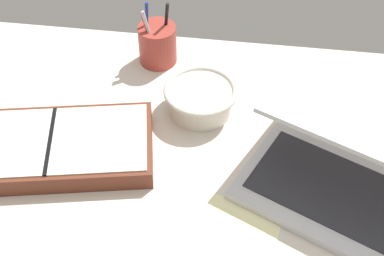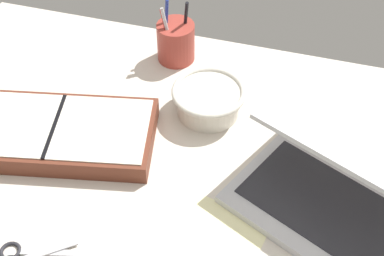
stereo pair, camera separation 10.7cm
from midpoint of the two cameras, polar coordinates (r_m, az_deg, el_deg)
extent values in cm
cube|color=beige|center=(105.91, 2.60, -7.55)|extent=(140.00, 100.00, 2.00)
cube|color=#B7B7BC|center=(106.44, 16.71, -8.28)|extent=(40.49, 35.73, 1.80)
cube|color=#232328|center=(105.64, 16.82, -7.95)|extent=(34.04, 27.96, 0.24)
cube|color=#B7B7BC|center=(103.06, 20.45, -1.05)|extent=(40.22, 35.14, 7.13)
cube|color=silver|center=(102.82, 20.33, -1.24)|extent=(36.76, 31.81, 6.03)
cylinder|color=silver|center=(118.60, 4.36, 2.68)|extent=(13.97, 13.97, 5.88)
torus|color=silver|center=(116.61, 4.44, 3.73)|extent=(16.43, 16.43, 1.31)
cylinder|color=#9E382D|center=(131.64, 0.62, 9.06)|extent=(9.19, 9.19, 9.85)
cylinder|color=black|center=(130.47, 1.63, 10.64)|extent=(2.51, 2.60, 15.10)
cylinder|color=#233899|center=(130.43, -0.42, 10.51)|extent=(1.09, 3.14, 14.57)
cylinder|color=#B21E1E|center=(128.48, -0.19, 9.63)|extent=(4.15, 2.75, 13.42)
cylinder|color=#B7B7BC|center=(128.13, -0.10, 9.70)|extent=(4.20, 2.30, 14.12)
cube|color=brown|center=(114.85, -11.69, -0.71)|extent=(44.31, 28.26, 4.39)
cube|color=silver|center=(116.15, -16.61, 0.37)|extent=(22.45, 21.90, 0.30)
cube|color=silver|center=(111.03, -6.91, -0.19)|extent=(22.45, 21.90, 0.30)
cube|color=black|center=(113.08, -11.88, 0.15)|extent=(4.50, 18.20, 0.30)
cube|color=#B7B7BC|center=(99.33, -12.17, -12.95)|extent=(9.31, 7.64, 0.30)
cube|color=#B7B7BC|center=(99.58, -12.14, -13.04)|extent=(10.85, 3.79, 0.30)
torus|color=#232328|center=(101.30, -15.93, -12.71)|extent=(3.90, 3.90, 0.70)
camera|label=1|loc=(0.05, -87.13, 2.98)|focal=50.00mm
camera|label=2|loc=(0.05, 92.87, -2.98)|focal=50.00mm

